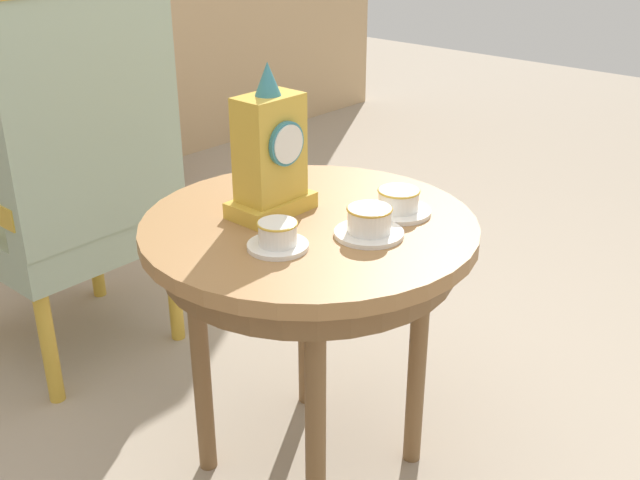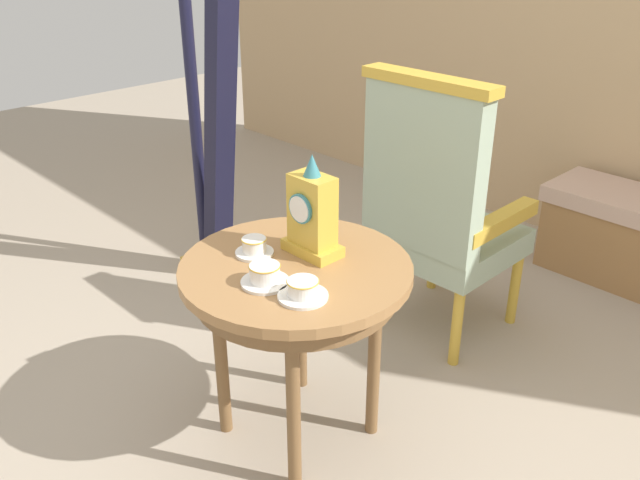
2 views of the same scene
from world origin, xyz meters
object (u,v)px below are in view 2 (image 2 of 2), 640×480
Objects in this scene: armchair at (437,207)px; teacup_left at (254,247)px; mantel_clock at (312,215)px; side_table at (296,286)px; teacup_right at (265,275)px; teacup_center at (303,290)px; harp at (213,143)px.

teacup_left is at bearing -94.76° from armchair.
armchair is at bearing 93.82° from mantel_clock.
side_table is 0.23m from mantel_clock.
teacup_center is (0.14, 0.03, -0.00)m from teacup_right.
teacup_left reaches higher than side_table.
harp is at bearing 150.78° from teacup_right.
teacup_right is 0.27m from mantel_clock.
side_table is 0.23m from teacup_center.
teacup_right reaches higher than teacup_left.
teacup_center is at bearing -25.58° from harp.
side_table is at bearing -76.49° from mantel_clock.
teacup_center is at bearing -76.20° from armchair.
side_table is at bearing -23.79° from harp.
side_table is 0.18m from teacup_right.
teacup_right is at bearing -29.87° from teacup_left.
mantel_clock reaches higher than side_table.
side_table is 0.65× the size of armchair.
mantel_clock is (-0.05, 0.24, 0.11)m from teacup_right.
teacup_left is 0.89m from armchair.
teacup_left is at bearing 150.13° from teacup_right.
teacup_center reaches higher than side_table.
teacup_right is at bearing -29.22° from harp.
teacup_center is at bearing 10.78° from teacup_right.
side_table is 2.20× the size of mantel_clock.
mantel_clock is (0.12, 0.14, 0.11)m from teacup_left.
teacup_center is at bearing -13.17° from teacup_left.
teacup_center is at bearing -36.43° from side_table.
armchair is (-0.10, 0.98, -0.10)m from teacup_right.
harp reaches higher than side_table.
mantel_clock is (-0.18, 0.21, 0.11)m from teacup_center.
armchair is (-0.23, 0.95, -0.10)m from teacup_center.
teacup_right is (0.17, -0.10, 0.00)m from teacup_left.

